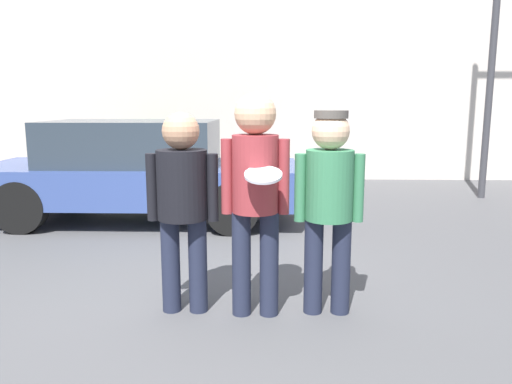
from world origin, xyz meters
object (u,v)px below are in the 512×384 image
person_left (182,195)px  person_middle_with_frisbee (255,185)px  parked_car_near (138,170)px  shrub (150,154)px  person_right (329,194)px

person_left → person_middle_with_frisbee: (0.58, -0.05, 0.10)m
person_left → parked_car_near: person_left is taller
shrub → person_left: bearing=-74.1°
parked_car_near → person_middle_with_frisbee: bearing=-61.2°
person_right → shrub: 7.13m
person_right → parked_car_near: size_ratio=0.36×
shrub → person_right: bearing=-65.2°
parked_car_near → shrub: (-0.64, 3.28, -0.11)m
person_middle_with_frisbee → person_right: person_middle_with_frisbee is taller
person_left → person_middle_with_frisbee: person_middle_with_frisbee is taller
person_right → shrub: (-2.99, 6.46, -0.36)m
person_left → person_right: bearing=0.2°
person_right → shrub: person_right is taller
person_right → shrub: bearing=114.8°
person_middle_with_frisbee → shrub: (-2.42, 6.52, -0.44)m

